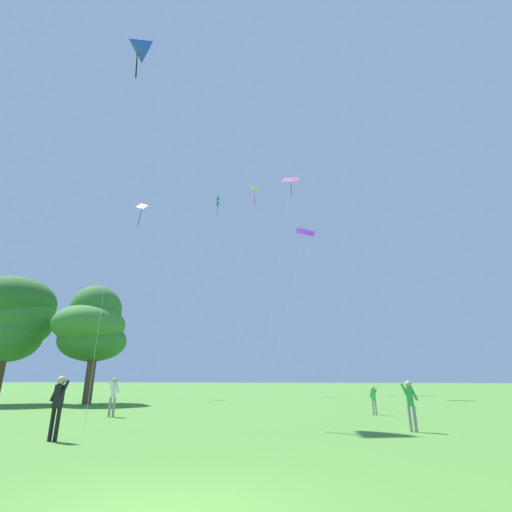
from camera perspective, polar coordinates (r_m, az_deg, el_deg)
kite_yellow_diamond at (r=56.20m, az=-0.30°, el=8.89°), size 2.32×8.90×29.92m
kite_blue_delta at (r=31.30m, az=-17.60°, el=28.36°), size 5.20×6.82×25.05m
kite_purple_streamer at (r=51.34m, az=7.63°, el=2.62°), size 4.50×12.36×21.91m
kite_pink_low at (r=45.62m, az=5.26°, el=10.60°), size 3.25×8.31×25.34m
kite_red_high at (r=44.72m, az=-17.59°, el=5.75°), size 1.90×8.22×21.32m
kite_teal_box at (r=51.05m, az=-5.89°, el=7.97°), size 0.59×6.46×25.20m
person_child_small at (r=20.00m, az=17.54°, el=-19.93°), size 0.41×0.24×1.32m
person_foreground_watcher at (r=14.17m, az=22.53°, el=-19.75°), size 0.51×0.21×1.58m
person_near_tree at (r=19.41m, az=-20.99°, el=-18.98°), size 0.49×0.39×1.70m
person_in_blue_jacket at (r=12.59m, az=-28.03°, el=-19.05°), size 0.55×0.23×1.70m
tree_left_oak at (r=33.25m, az=-33.06°, el=-7.74°), size 6.01×5.89×9.06m
tree_right_cluster at (r=30.33m, az=-23.78°, el=-9.91°), size 5.01×5.55×8.38m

